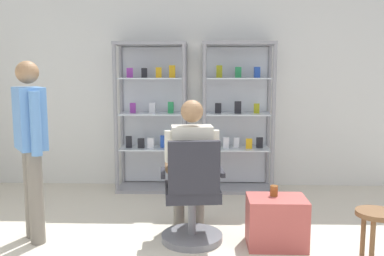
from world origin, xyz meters
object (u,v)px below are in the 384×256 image
Objects in this scene: display_cabinet_right at (237,116)px; office_chair at (192,201)px; seated_shopkeeper at (191,162)px; wooden_stool at (375,221)px; display_cabinet_left at (152,116)px; storage_crate at (276,222)px; standing_customer at (31,140)px; tea_glass at (274,191)px.

display_cabinet_right reaches higher than office_chair.
seated_shopkeeper is 3.07× the size of wooden_stool.
storage_crate is at bearing -53.99° from display_cabinet_left.
display_cabinet_right is 2.37m from wooden_stool.
standing_customer is (-1.97, -1.73, -0.03)m from display_cabinet_right.
wooden_stool is at bearing -65.07° from display_cabinet_right.
wooden_stool is (0.97, -2.08, -0.62)m from display_cabinet_right.
standing_customer is (-1.43, -0.13, 0.22)m from seated_shopkeeper.
display_cabinet_right is (1.10, 0.00, 0.00)m from display_cabinet_left.
display_cabinet_left reaches higher than tea_glass.
display_cabinet_left is at bearing 126.42° from tea_glass.
display_cabinet_left is at bearing 134.84° from wooden_stool.
tea_glass is at bearing -83.62° from display_cabinet_right.
display_cabinet_right is at bearing 96.38° from tea_glass.
display_cabinet_left is 4.52× the size of wooden_stool.
seated_shopkeeper is at bearing 168.39° from tea_glass.
standing_customer is at bearing 178.03° from storage_crate.
wooden_stool is at bearing -17.34° from seated_shopkeeper.
office_chair is 0.76m from storage_crate.
standing_customer is at bearing -174.82° from seated_shopkeeper.
display_cabinet_right is 1.93m from office_chair.
office_chair is at bearing -83.83° from seated_shopkeeper.
storage_crate is at bearing -70.30° from tea_glass.
seated_shopkeeper is 0.79m from tea_glass.
storage_crate is at bearing -83.21° from display_cabinet_right.
tea_glass is (0.72, 0.01, 0.09)m from office_chair.
display_cabinet_right is at bearing 71.29° from seated_shopkeeper.
storage_crate is at bearing -3.26° from office_chair.
display_cabinet_right is 1.47× the size of seated_shopkeeper.
standing_customer is at bearing -116.69° from display_cabinet_left.
wooden_stool is at bearing -45.16° from display_cabinet_left.
display_cabinet_left is at bearing 109.10° from seated_shopkeeper.
standing_customer reaches higher than seated_shopkeeper.
wooden_stool is (0.75, -0.27, 0.11)m from storage_crate.
display_cabinet_left and display_cabinet_right have the same top height.
seated_shopkeeper is 13.86× the size of tea_glass.
display_cabinet_right reaches higher than tea_glass.
office_chair is at bearing 168.30° from wooden_stool.
tea_glass reaches higher than storage_crate.
display_cabinet_left is 1.10m from display_cabinet_right.
display_cabinet_left is 1.47× the size of seated_shopkeeper.
seated_shopkeeper is at bearing 164.91° from storage_crate.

